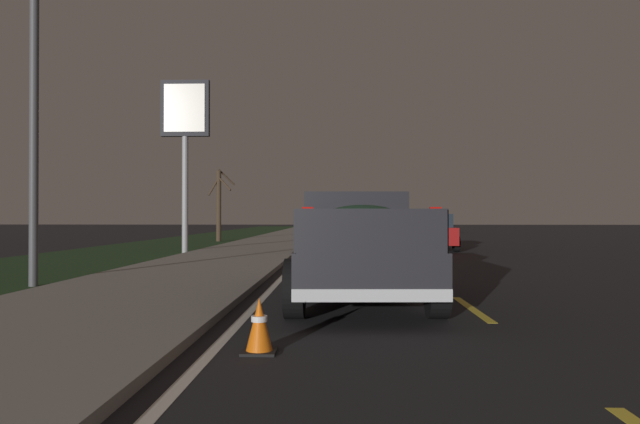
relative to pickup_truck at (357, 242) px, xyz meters
name	(u,v)px	position (x,y,z in m)	size (l,w,h in m)	color
ground	(382,246)	(17.36, -1.75, -0.98)	(144.00, 144.00, 0.00)	black
sidewalk_shoulder	(265,245)	(17.36, 3.95, -0.92)	(108.00, 4.00, 0.12)	gray
grass_verge	(163,246)	(17.36, 8.95, -0.98)	(108.00, 6.00, 0.01)	#1E3819
lane_markings	(331,244)	(19.40, 0.76, -0.98)	(108.00, 3.54, 0.01)	yellow
pickup_truck	(357,242)	(0.00, 0.00, 0.00)	(5.49, 2.41, 1.87)	#232328
sedan_white	(346,226)	(27.26, -0.09, -0.20)	(4.42, 2.05, 1.54)	silver
sedan_black	(350,234)	(11.40, -0.07, -0.20)	(4.43, 2.08, 1.54)	black
sedan_red	(429,232)	(14.54, -3.55, -0.20)	(4.45, 2.10, 1.54)	maroon
gas_price_sign	(185,123)	(11.98, 6.35, 4.10)	(0.27, 1.90, 6.77)	#99999E
street_light_near	(49,64)	(1.52, 6.26, 3.58)	(0.36, 1.97, 7.52)	#4C4C51
bare_tree_far	(219,204)	(22.31, 7.25, 1.19)	(1.28, 1.40, 4.20)	#423323
traffic_cone_near	(259,326)	(-3.87, 1.14, -0.70)	(0.36, 0.36, 0.58)	black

